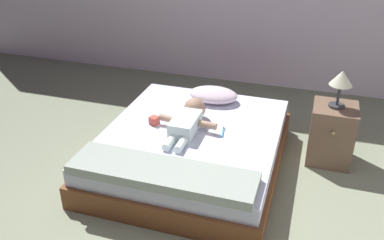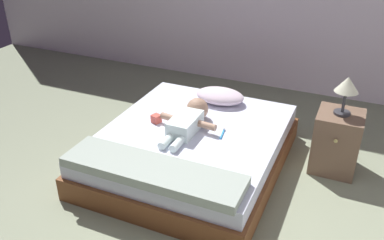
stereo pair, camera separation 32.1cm
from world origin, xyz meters
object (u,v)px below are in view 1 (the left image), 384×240
baby (188,120)px  nightstand (331,134)px  lamp (341,80)px  toy_block (154,121)px  pillow (213,95)px  bed (192,148)px  toothbrush (223,132)px

baby → nightstand: baby is taller
lamp → toy_block: (-1.45, -0.43, -0.38)m
baby → toy_block: (-0.30, -0.03, -0.04)m
pillow → lamp: 1.16m
toy_block → lamp: bearing=16.5°
bed → toy_block: 0.40m
bed → nightstand: (1.11, 0.44, 0.09)m
toothbrush → toy_block: (-0.59, -0.04, 0.03)m
bed → lamp: size_ratio=5.38×
pillow → nightstand: (1.09, -0.17, -0.14)m
toothbrush → toy_block: toy_block is taller
bed → toy_block: (-0.34, 0.01, 0.21)m
bed → pillow: 0.65m
toothbrush → lamp: 1.03m
bed → toothbrush: size_ratio=10.46×
bed → pillow: bearing=88.3°
nightstand → toy_block: (-1.45, -0.43, 0.11)m
toy_block → bed: bearing=-1.8°
pillow → nightstand: size_ratio=0.89×
toy_block → baby: bearing=5.6°
pillow → toy_block: size_ratio=5.24×
lamp → nightstand: bearing=-90.0°
bed → baby: (-0.04, 0.04, 0.25)m
bed → baby: bearing=138.3°
baby → toy_block: size_ratio=7.79×
bed → baby: size_ratio=2.49×
baby → bed: bearing=-41.7°
baby → toothbrush: (0.30, 0.01, -0.07)m
toothbrush → nightstand: 0.95m
bed → toy_block: toy_block is taller
toy_block → toothbrush: bearing=3.8°
nightstand → baby: bearing=-160.9°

